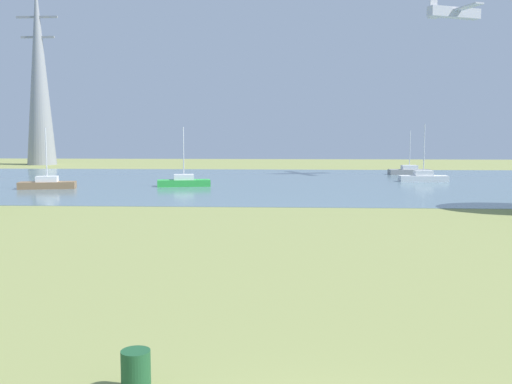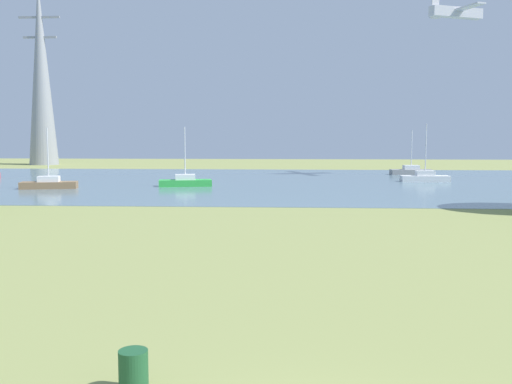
# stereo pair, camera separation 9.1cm
# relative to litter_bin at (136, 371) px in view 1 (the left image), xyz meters

# --- Properties ---
(ground_plane) EXTENTS (160.00, 160.00, 0.00)m
(ground_plane) POSITION_rel_litter_bin_xyz_m (3.43, 19.53, -0.40)
(ground_plane) COLOR #8C9351
(litter_bin) EXTENTS (0.56, 0.56, 0.80)m
(litter_bin) POSITION_rel_litter_bin_xyz_m (0.00, 0.00, 0.00)
(litter_bin) COLOR #1E512D
(litter_bin) RESTS_ON ground
(water_surface) EXTENTS (140.00, 40.00, 0.02)m
(water_surface) POSITION_rel_litter_bin_xyz_m (3.43, 47.53, -0.39)
(water_surface) COLOR slate
(water_surface) RESTS_ON ground
(sailboat_gray) EXTENTS (4.91, 1.90, 5.21)m
(sailboat_gray) POSITION_rel_litter_bin_xyz_m (17.34, 58.81, 0.04)
(sailboat_gray) COLOR gray
(sailboat_gray) RESTS_ON water_surface
(sailboat_white) EXTENTS (4.83, 1.61, 5.80)m
(sailboat_white) POSITION_rel_litter_bin_xyz_m (16.65, 48.78, 0.05)
(sailboat_white) COLOR white
(sailboat_white) RESTS_ON water_surface
(sailboat_green) EXTENTS (5.00, 2.45, 5.44)m
(sailboat_green) POSITION_rel_litter_bin_xyz_m (-6.58, 42.28, 0.05)
(sailboat_green) COLOR green
(sailboat_green) RESTS_ON water_surface
(sailboat_brown) EXTENTS (5.01, 2.47, 5.33)m
(sailboat_brown) POSITION_rel_litter_bin_xyz_m (-18.21, 39.42, 0.05)
(sailboat_brown) COLOR brown
(sailboat_brown) RESTS_ON water_surface
(electricity_pylon) EXTENTS (6.40, 4.40, 28.13)m
(electricity_pylon) POSITION_rel_litter_bin_xyz_m (-35.26, 78.25, 13.68)
(electricity_pylon) COLOR gray
(electricity_pylon) RESTS_ON ground
(light_aircraft) EXTENTS (6.35, 8.21, 2.10)m
(light_aircraft) POSITION_rel_litter_bin_xyz_m (21.35, 56.81, 17.86)
(light_aircraft) COLOR silver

